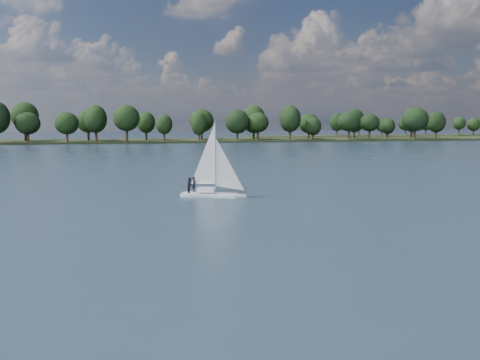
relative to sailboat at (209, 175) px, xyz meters
name	(u,v)px	position (x,y,z in m)	size (l,w,h in m)	color
ground	(210,160)	(10.43, 57.23, -2.45)	(700.00, 700.00, 0.00)	#233342
far_shore	(162,141)	(10.43, 169.23, -2.45)	(660.00, 40.00, 1.50)	black
far_shore_back	(432,136)	(170.43, 217.23, -2.45)	(220.00, 30.00, 1.40)	black
sailboat	(209,175)	(0.00, 0.00, 0.00)	(6.86, 4.34, 8.77)	white
treeline	(134,122)	(-1.28, 164.81, 5.75)	(562.54, 74.01, 18.39)	black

